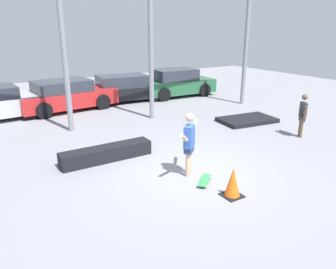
# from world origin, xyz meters

# --- Properties ---
(ground_plane) EXTENTS (36.00, 36.00, 0.00)m
(ground_plane) POSITION_xyz_m (0.00, 0.00, 0.00)
(ground_plane) COLOR gray
(skateboarder) EXTENTS (1.18, 0.99, 1.68)m
(skateboarder) POSITION_xyz_m (-0.19, -0.10, 0.93)
(skateboarder) COLOR #DBAD89
(skateboarder) RESTS_ON ground_plane
(skateboard) EXTENTS (0.70, 0.65, 0.08)m
(skateboard) POSITION_xyz_m (-0.11, -0.68, 0.06)
(skateboard) COLOR #338C4C
(skateboard) RESTS_ON ground_plane
(grind_box) EXTENTS (2.69, 0.55, 0.42)m
(grind_box) POSITION_xyz_m (-1.65, 1.97, 0.21)
(grind_box) COLOR black
(grind_box) RESTS_ON ground_plane
(manual_pad) EXTENTS (2.39, 1.62, 0.16)m
(manual_pad) POSITION_xyz_m (4.74, 2.76, 0.08)
(manual_pad) COLOR black
(manual_pad) RESTS_ON ground_plane
(canopy_support_right) EXTENTS (5.39, 0.20, 5.27)m
(canopy_support_right) POSITION_xyz_m (4.32, 5.33, 3.25)
(canopy_support_right) COLOR gray
(canopy_support_right) RESTS_ON ground_plane
(parked_car_red) EXTENTS (4.57, 2.34, 1.39)m
(parked_car_red) POSITION_xyz_m (-0.99, 8.63, 0.68)
(parked_car_red) COLOR red
(parked_car_red) RESTS_ON ground_plane
(parked_car_black) EXTENTS (4.60, 2.18, 1.35)m
(parked_car_black) POSITION_xyz_m (2.14, 8.96, 0.65)
(parked_car_black) COLOR black
(parked_car_black) RESTS_ON ground_plane
(parked_car_green) EXTENTS (4.21, 2.08, 1.50)m
(parked_car_green) POSITION_xyz_m (5.10, 8.64, 0.72)
(parked_car_green) COLOR #28603D
(parked_car_green) RESTS_ON ground_plane
(bystander) EXTENTS (0.45, 0.54, 1.52)m
(bystander) POSITION_xyz_m (4.97, 0.40, 0.85)
(bystander) COLOR brown
(bystander) RESTS_ON ground_plane
(traffic_cone) EXTENTS (0.44, 0.44, 0.71)m
(traffic_cone) POSITION_xyz_m (0.01, -1.55, 0.35)
(traffic_cone) COLOR black
(traffic_cone) RESTS_ON ground_plane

